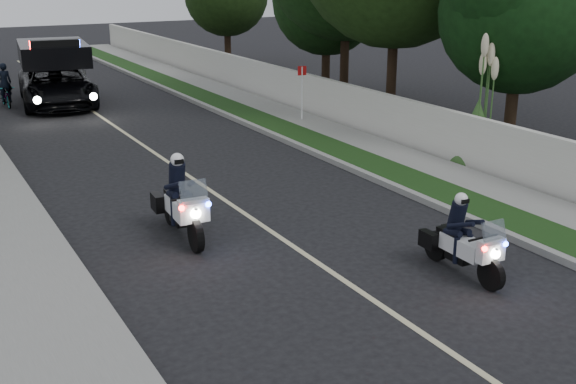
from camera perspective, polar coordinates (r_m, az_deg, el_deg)
name	(u,v)px	position (r m, az deg, el deg)	size (l,w,h in m)	color
ground	(349,284)	(12.69, 4.97, -7.45)	(120.00, 120.00, 0.00)	black
curb_right	(281,138)	(22.78, -0.57, 4.38)	(0.20, 60.00, 0.15)	gray
grass_verge	(300,136)	(23.12, 0.96, 4.59)	(1.20, 60.00, 0.16)	#193814
sidewalk_right	(333,131)	(23.78, 3.68, 4.93)	(1.40, 60.00, 0.16)	gray
property_wall	(358,109)	(24.19, 5.71, 6.73)	(0.22, 60.00, 1.50)	beige
curb_left	(14,173)	(20.29, -21.32, 1.41)	(0.20, 60.00, 0.15)	gray
lane_marking	(160,157)	(21.20, -10.34, 2.85)	(0.12, 50.00, 0.01)	#BFB78C
police_moto_left	(183,236)	(14.92, -8.51, -3.59)	(0.73, 2.09, 1.78)	white
police_moto_right	(460,273)	(13.43, 13.79, -6.44)	(0.63, 1.81, 1.54)	silver
police_suv	(59,105)	(30.23, -18.09, 6.75)	(2.76, 5.95, 2.89)	black
bicycle	(7,107)	(30.51, -21.82, 6.44)	(0.56, 1.60, 0.84)	black
cyclist	(7,107)	(30.51, -21.82, 6.44)	(0.56, 0.37, 1.54)	black
sign_post	(302,123)	(25.34, 1.12, 5.60)	(0.33, 0.33, 2.11)	#B10C14
pampas_far	(474,163)	(20.83, 14.84, 2.25)	(1.46, 1.46, 4.16)	beige
tree_right_a	(507,148)	(22.86, 17.36, 3.40)	(4.80, 4.80, 8.00)	black
tree_right_b	(390,119)	(26.39, 8.24, 5.92)	(7.11, 7.11, 11.86)	#234316
tree_right_c	(325,94)	(31.26, 3.04, 7.95)	(4.69, 4.69, 7.82)	#153410
tree_right_d	(343,101)	(29.74, 4.52, 7.40)	(6.82, 6.82, 11.36)	#1A3E14
tree_right_e	(228,66)	(40.01, -4.87, 10.12)	(4.59, 4.59, 7.65)	#1B3410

